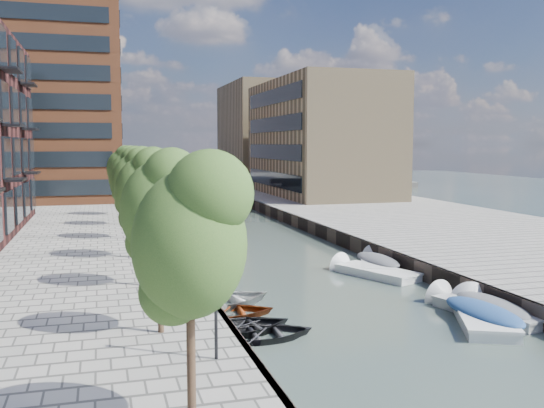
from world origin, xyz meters
name	(u,v)px	position (x,y,z in m)	size (l,w,h in m)	color
water	(230,231)	(0.00, 40.00, 0.00)	(300.00, 300.00, 0.00)	#38473F
quay_right	(404,219)	(16.00, 40.00, 0.50)	(20.00, 140.00, 1.00)	gray
quay_wall_left	(156,228)	(-6.10, 40.00, 0.50)	(0.25, 140.00, 1.00)	#332823
quay_wall_right	(300,223)	(6.10, 40.00, 0.50)	(0.25, 140.00, 1.00)	#332823
far_closure	(160,182)	(0.00, 100.00, 0.50)	(80.00, 40.00, 1.00)	gray
tower	(35,66)	(-17.00, 65.00, 16.00)	(18.00, 18.00, 30.00)	brown
tan_block_near	(320,138)	(16.00, 62.00, 8.00)	(12.00, 25.00, 14.00)	tan
tan_block_far	(265,133)	(16.00, 88.00, 9.00)	(12.00, 20.00, 16.00)	tan
bridge	(181,188)	(0.00, 72.00, 1.39)	(13.00, 6.00, 1.30)	gray
tree_0	(189,234)	(-8.50, 4.00, 5.31)	(2.50, 2.50, 5.95)	#382619
tree_1	(159,203)	(-8.50, 11.00, 5.31)	(2.50, 2.50, 5.95)	#382619
tree_2	(144,188)	(-8.50, 18.00, 5.31)	(2.50, 2.50, 5.95)	#382619
tree_3	(135,179)	(-8.50, 25.00, 5.31)	(2.50, 2.50, 5.95)	#382619
tree_4	(129,173)	(-8.50, 32.00, 5.31)	(2.50, 2.50, 5.95)	#382619
tree_5	(124,169)	(-8.50, 39.00, 5.31)	(2.50, 2.50, 5.95)	#382619
tree_6	(121,166)	(-8.50, 46.00, 5.31)	(2.50, 2.50, 5.95)	#382619
lamp_0	(216,274)	(-7.20, 8.00, 3.51)	(0.24, 0.24, 4.12)	black
lamp_1	(161,213)	(-7.20, 24.00, 3.51)	(0.24, 0.24, 4.12)	black
lamp_2	(141,191)	(-7.20, 40.00, 3.51)	(0.24, 0.24, 4.12)	black
sloop_0	(238,333)	(-5.37, 13.27, 0.00)	(3.09, 4.33, 0.90)	black
sloop_1	(261,339)	(-4.70, 12.33, 0.00)	(2.89, 4.04, 0.84)	#232225
sloop_2	(226,317)	(-5.37, 15.47, 0.00)	(2.92, 4.09, 0.85)	maroon
sloop_3	(222,307)	(-5.23, 17.16, 0.00)	(3.43, 4.80, 0.99)	#B3B3B1
sloop_4	(181,243)	(-4.73, 35.17, 0.00)	(3.33, 4.66, 0.97)	black
motorboat_1	(481,308)	(5.26, 13.04, 0.22)	(3.24, 5.76, 1.82)	#BABAB8
motorboat_2	(367,273)	(3.87, 21.54, 0.10)	(3.74, 5.49, 1.74)	white
motorboat_3	(480,315)	(4.63, 12.19, 0.23)	(4.12, 5.93, 1.88)	white
motorboat_4	(377,263)	(5.39, 23.45, 0.22)	(3.92, 5.73, 1.81)	white
car	(284,189)	(11.65, 62.64, 1.72)	(1.71, 4.24, 1.45)	#96999A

